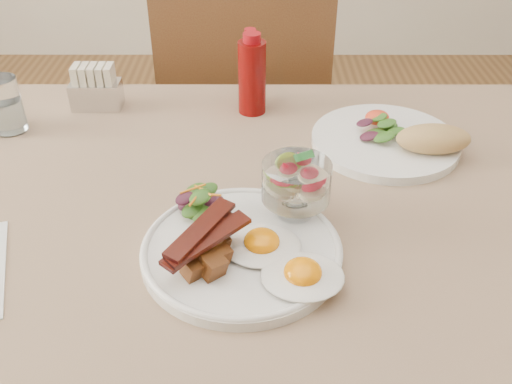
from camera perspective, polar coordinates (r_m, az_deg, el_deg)
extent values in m
cylinder|color=brown|center=(1.56, -23.48, -4.73)|extent=(0.06, 0.06, 0.71)
cylinder|color=brown|center=(1.54, 21.42, -4.84)|extent=(0.06, 0.06, 0.71)
cube|color=brown|center=(0.91, -1.93, -2.15)|extent=(1.30, 0.85, 0.04)
cube|color=#96775C|center=(0.90, -1.96, -1.09)|extent=(1.33, 0.88, 0.00)
cylinder|color=brown|center=(1.69, -7.17, -3.97)|extent=(0.04, 0.04, 0.45)
cylinder|color=brown|center=(1.68, 5.13, -4.00)|extent=(0.04, 0.04, 0.45)
cylinder|color=brown|center=(1.98, -6.09, 2.64)|extent=(0.04, 0.04, 0.45)
cylinder|color=brown|center=(1.97, 4.38, 2.64)|extent=(0.04, 0.04, 0.45)
cube|color=brown|center=(1.69, -1.02, 6.22)|extent=(0.42, 0.42, 0.03)
cube|color=brown|center=(1.40, -1.25, 10.64)|extent=(0.42, 0.03, 0.46)
cylinder|color=silver|center=(0.80, -1.45, -5.90)|extent=(0.28, 0.28, 0.02)
ellipsoid|color=silver|center=(0.74, 4.68, -8.36)|extent=(0.13, 0.12, 0.01)
ellipsoid|color=orange|center=(0.74, 4.70, -7.98)|extent=(0.05, 0.05, 0.03)
ellipsoid|color=silver|center=(0.79, 0.57, -5.33)|extent=(0.13, 0.12, 0.01)
ellipsoid|color=orange|center=(0.78, 0.58, -4.95)|extent=(0.05, 0.05, 0.03)
cube|color=brown|center=(0.77, -5.99, -6.12)|extent=(0.03, 0.03, 0.03)
cube|color=brown|center=(0.76, -3.90, -6.29)|extent=(0.04, 0.04, 0.03)
cube|color=brown|center=(0.75, -6.30, -7.66)|extent=(0.03, 0.03, 0.02)
cube|color=brown|center=(0.78, -3.92, -5.11)|extent=(0.03, 0.03, 0.03)
cube|color=brown|center=(0.74, -4.38, -7.37)|extent=(0.04, 0.04, 0.03)
cube|color=brown|center=(0.77, -7.34, -6.31)|extent=(0.03, 0.03, 0.02)
cube|color=brown|center=(0.75, -4.72, -4.86)|extent=(0.03, 0.03, 0.03)
cube|color=#541A0E|center=(0.75, -5.52, -4.81)|extent=(0.10, 0.11, 0.01)
cube|color=#541A0E|center=(0.74, -4.77, -4.68)|extent=(0.11, 0.10, 0.01)
cube|color=#541A0E|center=(0.75, -5.58, -3.70)|extent=(0.09, 0.12, 0.01)
ellipsoid|color=#1E4813|center=(0.85, -5.60, -1.86)|extent=(0.05, 0.03, 0.01)
ellipsoid|color=#1E4813|center=(0.86, -4.37, -1.15)|extent=(0.04, 0.03, 0.01)
ellipsoid|color=#371120|center=(0.86, -6.79, -1.14)|extent=(0.04, 0.03, 0.01)
ellipsoid|color=#1E4813|center=(0.83, -5.14, -2.17)|extent=(0.04, 0.03, 0.01)
ellipsoid|color=#1E4813|center=(0.83, -6.34, -1.78)|extent=(0.04, 0.03, 0.01)
ellipsoid|color=#371120|center=(0.84, -4.20, -1.08)|extent=(0.03, 0.03, 0.01)
ellipsoid|color=#1E4813|center=(0.86, -6.02, 0.08)|extent=(0.04, 0.03, 0.01)
ellipsoid|color=#1E4813|center=(0.85, -4.88, 0.20)|extent=(0.04, 0.03, 0.01)
ellipsoid|color=#371120|center=(0.84, -7.15, -0.62)|extent=(0.03, 0.02, 0.01)
ellipsoid|color=#1E4813|center=(0.83, -5.55, -0.49)|extent=(0.04, 0.03, 0.01)
cylinder|color=orange|center=(0.84, -5.30, 0.15)|extent=(0.03, 0.03, 0.01)
cylinder|color=orange|center=(0.84, -6.33, 0.32)|extent=(0.04, 0.02, 0.01)
cylinder|color=orange|center=(0.83, -4.83, -0.24)|extent=(0.04, 0.01, 0.01)
cylinder|color=orange|center=(0.82, -6.00, -0.50)|extent=(0.02, 0.04, 0.01)
cylinder|color=white|center=(0.85, 3.91, -1.73)|extent=(0.05, 0.05, 0.01)
cylinder|color=white|center=(0.84, 3.94, -0.99)|extent=(0.02, 0.02, 0.02)
cylinder|color=white|center=(0.82, 4.05, 1.08)|extent=(0.10, 0.10, 0.06)
cylinder|color=beige|center=(0.83, 3.07, 0.81)|extent=(0.03, 0.03, 0.01)
cylinder|color=beige|center=(0.82, 5.15, 0.38)|extent=(0.03, 0.03, 0.01)
cylinder|color=beige|center=(0.84, 4.19, 1.65)|extent=(0.03, 0.03, 0.01)
cylinder|color=#A8CC3E|center=(0.82, 3.29, 2.56)|extent=(0.04, 0.04, 0.01)
cone|color=red|center=(0.80, 5.10, 1.81)|extent=(0.03, 0.03, 0.03)
cone|color=red|center=(0.80, 2.98, 2.41)|extent=(0.03, 0.03, 0.03)
cone|color=red|center=(0.82, 4.44, 3.42)|extent=(0.03, 0.03, 0.03)
ellipsoid|color=#2A752F|center=(0.80, 4.50, 3.51)|extent=(0.02, 0.01, 0.00)
ellipsoid|color=#2A752F|center=(0.80, 5.16, 3.72)|extent=(0.02, 0.01, 0.00)
cylinder|color=silver|center=(1.07, 12.76, 4.99)|extent=(0.27, 0.27, 0.02)
ellipsoid|color=#1E4813|center=(1.06, 11.75, 5.71)|extent=(0.04, 0.03, 0.01)
ellipsoid|color=#1E4813|center=(1.08, 13.03, 6.35)|extent=(0.04, 0.03, 0.01)
ellipsoid|color=#371120|center=(1.04, 11.26, 5.52)|extent=(0.04, 0.03, 0.01)
ellipsoid|color=#1E4813|center=(1.04, 12.66, 5.40)|extent=(0.04, 0.03, 0.01)
ellipsoid|color=#1E4813|center=(1.06, 13.84, 5.90)|extent=(0.04, 0.03, 0.01)
ellipsoid|color=#371120|center=(1.07, 10.81, 6.83)|extent=(0.03, 0.03, 0.01)
ellipsoid|color=#1E4813|center=(1.07, 12.95, 6.71)|extent=(0.04, 0.03, 0.01)
ellipsoid|color=#1E4813|center=(1.08, 12.14, 7.33)|extent=(0.04, 0.03, 0.01)
ellipsoid|color=red|center=(1.09, 11.99, 7.08)|extent=(0.05, 0.04, 0.03)
ellipsoid|color=tan|center=(1.04, 17.35, 5.23)|extent=(0.14, 0.08, 0.05)
cylinder|color=#5F0605|center=(1.14, -0.40, 11.35)|extent=(0.07, 0.07, 0.14)
cylinder|color=maroon|center=(1.11, -0.42, 15.18)|extent=(0.04, 0.04, 0.02)
cylinder|color=#5F0605|center=(1.17, -0.56, 11.78)|extent=(0.05, 0.05, 0.14)
cylinder|color=silver|center=(1.16, -0.57, 13.06)|extent=(0.05, 0.05, 0.03)
cylinder|color=maroon|center=(1.14, -0.59, 15.42)|extent=(0.03, 0.03, 0.02)
cube|color=silver|center=(1.21, -15.64, 9.34)|extent=(0.10, 0.06, 0.05)
cube|color=#CAB98F|center=(1.21, -17.41, 10.66)|extent=(0.01, 0.04, 0.06)
cube|color=#CAB98F|center=(1.21, -16.65, 10.70)|extent=(0.01, 0.04, 0.06)
cube|color=#CAB98F|center=(1.20, -15.89, 10.74)|extent=(0.01, 0.04, 0.06)
cube|color=#CAB98F|center=(1.20, -15.12, 10.78)|extent=(0.01, 0.04, 0.06)
cube|color=#CAB98F|center=(1.19, -14.34, 10.82)|extent=(0.01, 0.04, 0.06)
cylinder|color=white|center=(1.17, -23.78, 7.96)|extent=(0.06, 0.06, 0.11)
cylinder|color=silver|center=(1.18, -23.53, 7.02)|extent=(0.05, 0.05, 0.06)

